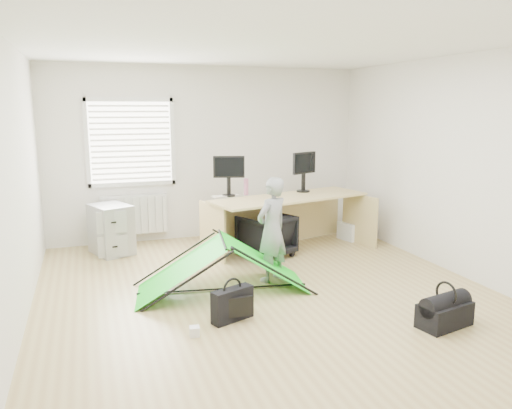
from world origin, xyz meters
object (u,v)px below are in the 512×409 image
object	(u,v)px
desk	(290,224)
monitor_left	(229,181)
storage_crate	(355,230)
monitor_right	(303,177)
kite	(223,265)
thermos	(246,187)
duffel_bag	(445,315)
person	(272,230)
filing_cabinet	(111,229)
office_chair	(266,236)
laptop_bag	(232,304)

from	to	relation	value
desk	monitor_left	bearing A→B (deg)	144.66
storage_crate	monitor_right	bearing A→B (deg)	177.67
monitor_left	storage_crate	distance (m)	2.27
desk	kite	world-z (taller)	desk
thermos	duffel_bag	distance (m)	3.46
kite	storage_crate	bearing A→B (deg)	40.15
monitor_left	thermos	distance (m)	0.28
monitor_left	kite	bearing A→B (deg)	-91.90
person	filing_cabinet	bearing A→B (deg)	-73.31
desk	thermos	size ratio (longest dim) A/B	9.61
office_chair	monitor_right	bearing A→B (deg)	-171.79
filing_cabinet	thermos	bearing A→B (deg)	-32.47
storage_crate	duffel_bag	world-z (taller)	storage_crate
desk	monitor_right	distance (m)	0.79
monitor_right	office_chair	bearing A→B (deg)	-171.14
storage_crate	laptop_bag	bearing A→B (deg)	-139.02
filing_cabinet	storage_crate	xyz separation A→B (m)	(3.74, -0.39, -0.22)
monitor_left	office_chair	size ratio (longest dim) A/B	0.68
monitor_left	office_chair	xyz separation A→B (m)	(0.40, -0.50, -0.72)
laptop_bag	kite	bearing A→B (deg)	59.89
thermos	kite	distance (m)	1.90
storage_crate	person	bearing A→B (deg)	-144.25
monitor_right	thermos	bearing A→B (deg)	155.20
kite	duffel_bag	xyz separation A→B (m)	(1.76, -1.62, -0.19)
kite	duffel_bag	distance (m)	2.40
monitor_left	monitor_right	distance (m)	1.18
person	kite	bearing A→B (deg)	-15.81
monitor_left	filing_cabinet	bearing A→B (deg)	-175.53
monitor_right	thermos	world-z (taller)	monitor_right
person	duffel_bag	size ratio (longest dim) A/B	2.36
thermos	desk	bearing A→B (deg)	-31.44
filing_cabinet	monitor_right	size ratio (longest dim) A/B	1.53
person	storage_crate	distance (m)	2.47
person	laptop_bag	distance (m)	1.33
thermos	monitor_right	bearing A→B (deg)	-1.02
monitor_left	duffel_bag	bearing A→B (deg)	-52.59
desk	monitor_right	xyz separation A→B (m)	(0.35, 0.32, 0.62)
office_chair	person	size ratio (longest dim) A/B	0.52
desk	laptop_bag	bearing A→B (deg)	-139.01
laptop_bag	storage_crate	bearing A→B (deg)	19.66
laptop_bag	thermos	bearing A→B (deg)	47.91
office_chair	person	world-z (taller)	person
filing_cabinet	kite	xyz separation A→B (m)	(1.12, -1.94, -0.05)
thermos	laptop_bag	world-z (taller)	thermos
office_chair	storage_crate	world-z (taller)	office_chair
filing_cabinet	monitor_right	world-z (taller)	monitor_right
filing_cabinet	office_chair	size ratio (longest dim) A/B	1.08
office_chair	monitor_left	bearing A→B (deg)	-75.81
person	storage_crate	world-z (taller)	person
laptop_bag	duffel_bag	world-z (taller)	laptop_bag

